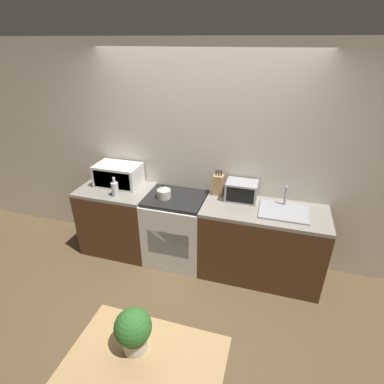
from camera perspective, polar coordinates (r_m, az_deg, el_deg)
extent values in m
plane|color=brown|center=(3.49, -3.14, -20.43)|extent=(16.00, 16.00, 0.00)
cube|color=beige|center=(3.62, 2.06, 6.58)|extent=(10.00, 0.06, 2.60)
cube|color=#4C2D19|center=(4.10, -13.74, -5.22)|extent=(0.90, 0.62, 0.86)
cube|color=gray|center=(3.88, -14.46, 0.41)|extent=(0.90, 0.62, 0.04)
cube|color=#4C2D19|center=(3.64, 12.96, -9.69)|extent=(1.38, 0.62, 0.86)
cube|color=gray|center=(3.39, 13.74, -3.59)|extent=(1.38, 0.62, 0.04)
cube|color=silver|center=(3.80, -3.00, -7.22)|extent=(0.71, 0.62, 0.86)
cube|color=black|center=(3.56, -3.17, -1.24)|extent=(0.68, 0.57, 0.04)
cube|color=black|center=(3.57, -4.62, -9.81)|extent=(0.51, 0.02, 0.32)
cylinder|color=beige|center=(3.52, -5.37, -0.33)|extent=(0.16, 0.16, 0.10)
cone|color=beige|center=(3.49, -5.42, 0.78)|extent=(0.15, 0.15, 0.05)
sphere|color=black|center=(3.47, -5.44, 1.26)|extent=(0.03, 0.03, 0.03)
cube|color=silver|center=(3.90, -13.83, 3.18)|extent=(0.56, 0.35, 0.27)
cube|color=black|center=(3.77, -15.07, 2.16)|extent=(0.49, 0.01, 0.22)
cylinder|color=silver|center=(3.65, -14.45, 0.51)|extent=(0.08, 0.08, 0.17)
cylinder|color=silver|center=(3.60, -14.67, 2.20)|extent=(0.03, 0.03, 0.07)
cube|color=tan|center=(3.57, 5.00, 1.34)|extent=(0.12, 0.10, 0.25)
cylinder|color=black|center=(3.51, 4.62, 3.72)|extent=(0.01, 0.01, 0.07)
cylinder|color=black|center=(3.50, 5.10, 3.67)|extent=(0.01, 0.01, 0.07)
cylinder|color=black|center=(3.50, 5.58, 3.61)|extent=(0.01, 0.01, 0.07)
cube|color=#999BA0|center=(3.49, 9.42, 0.24)|extent=(0.35, 0.25, 0.22)
cube|color=black|center=(3.38, 9.13, -0.65)|extent=(0.31, 0.01, 0.18)
cube|color=#999BA0|center=(3.38, 17.06, -3.58)|extent=(0.52, 0.41, 0.02)
cylinder|color=#999BA0|center=(3.45, 17.38, -0.70)|extent=(0.03, 0.03, 0.22)
cube|color=tan|center=(2.17, -9.70, -30.64)|extent=(0.99, 0.75, 0.04)
cylinder|color=tan|center=(2.78, -15.04, -26.77)|extent=(0.05, 0.05, 0.73)
cylinder|color=tan|center=(2.58, 5.13, -32.01)|extent=(0.05, 0.05, 0.73)
cylinder|color=beige|center=(2.20, -10.79, -26.39)|extent=(0.16, 0.16, 0.10)
sphere|color=#2D6B28|center=(2.08, -11.18, -23.91)|extent=(0.24, 0.24, 0.24)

